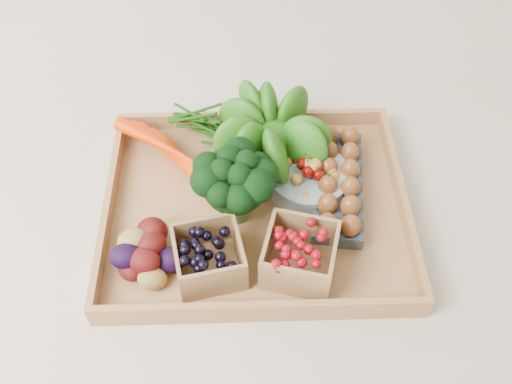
{
  "coord_description": "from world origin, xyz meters",
  "views": [
    {
      "loc": [
        -0.02,
        -0.65,
        0.85
      ],
      "look_at": [
        0.0,
        0.0,
        0.06
      ],
      "focal_mm": 40.0,
      "sensor_mm": 36.0,
      "label": 1
    }
  ],
  "objects_px": {
    "tray": "(256,210)",
    "broccoli": "(236,196)",
    "egg_carton": "(337,187)",
    "cherry_bowl": "(309,179)"
  },
  "relations": [
    {
      "from": "broccoli",
      "to": "cherry_bowl",
      "type": "xyz_separation_m",
      "value": [
        0.14,
        0.07,
        -0.04
      ]
    },
    {
      "from": "broccoli",
      "to": "cherry_bowl",
      "type": "bearing_deg",
      "value": 25.49
    },
    {
      "from": "broccoli",
      "to": "cherry_bowl",
      "type": "height_order",
      "value": "broccoli"
    },
    {
      "from": "tray",
      "to": "broccoli",
      "type": "height_order",
      "value": "broccoli"
    },
    {
      "from": "cherry_bowl",
      "to": "egg_carton",
      "type": "bearing_deg",
      "value": -16.22
    },
    {
      "from": "broccoli",
      "to": "egg_carton",
      "type": "height_order",
      "value": "broccoli"
    },
    {
      "from": "broccoli",
      "to": "cherry_bowl",
      "type": "distance_m",
      "value": 0.16
    },
    {
      "from": "cherry_bowl",
      "to": "egg_carton",
      "type": "relative_size",
      "value": 0.59
    },
    {
      "from": "tray",
      "to": "egg_carton",
      "type": "height_order",
      "value": "egg_carton"
    },
    {
      "from": "tray",
      "to": "broccoli",
      "type": "relative_size",
      "value": 3.8
    }
  ]
}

